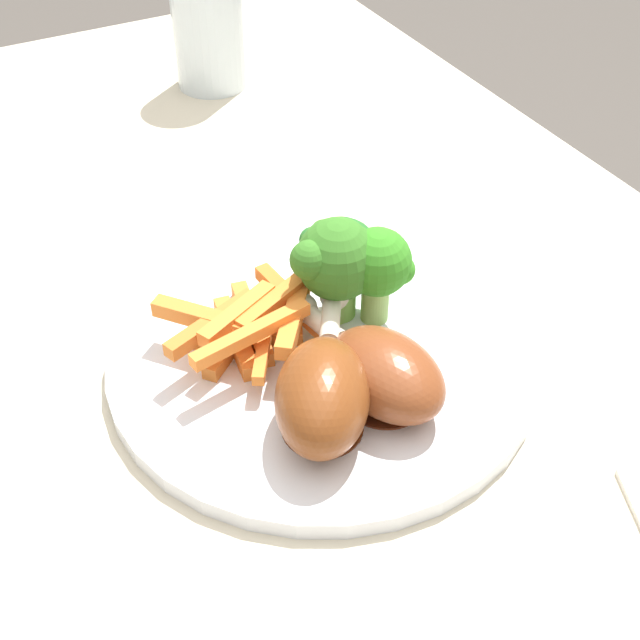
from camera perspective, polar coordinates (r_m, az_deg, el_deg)
dining_table at (r=0.63m, az=-2.49°, el=-11.08°), size 1.16×0.70×0.74m
dinner_plate at (r=0.55m, az=-0.00°, el=-2.03°), size 0.27×0.27×0.01m
broccoli_floret_front at (r=0.54m, az=3.70°, el=3.73°), size 0.05×0.04×0.07m
broccoli_floret_middle at (r=0.54m, az=1.22°, el=4.08°), size 0.05×0.05×0.07m
broccoli_floret_back at (r=0.54m, az=1.16°, el=4.01°), size 0.05×0.06×0.07m
carrot_fries_pile at (r=0.54m, az=-4.55°, el=-0.20°), size 0.10×0.11×0.04m
chicken_drumstick_near at (r=0.50m, az=4.07°, el=-3.33°), size 0.13×0.07×0.04m
chicken_drumstick_far at (r=0.48m, az=0.48°, el=-4.62°), size 0.13×0.10×0.05m
water_glass at (r=0.86m, az=-7.35°, el=18.65°), size 0.07×0.07×0.12m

